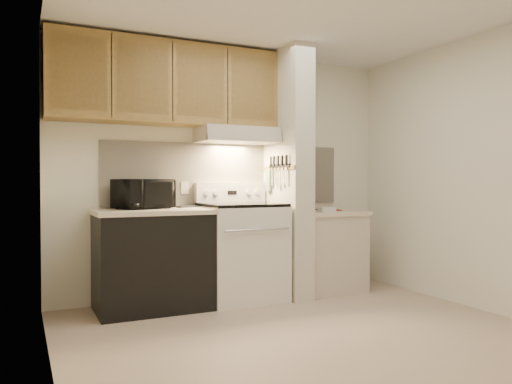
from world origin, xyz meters
TOP-DOWN VIEW (x-y plane):
  - floor at (0.00, 0.00)m, footprint 3.60×3.60m
  - ceiling at (0.00, 0.00)m, footprint 3.60×3.60m
  - wall_back at (0.00, 1.50)m, footprint 3.60×2.50m
  - wall_left at (-1.80, 0.00)m, footprint 0.02×3.00m
  - wall_right at (1.80, 0.00)m, footprint 0.02×3.00m
  - backsplash at (0.00, 1.49)m, footprint 2.60×0.02m
  - range_body at (0.00, 1.16)m, footprint 0.76×0.65m
  - oven_window at (0.00, 0.84)m, footprint 0.50×0.01m
  - oven_handle at (0.00, 0.80)m, footprint 0.65×0.02m
  - cooktop at (0.00, 1.16)m, footprint 0.74×0.64m
  - range_backguard at (0.00, 1.44)m, footprint 0.76×0.08m
  - range_display at (0.00, 1.40)m, footprint 0.10×0.01m
  - range_knob_left_outer at (-0.28, 1.40)m, footprint 0.05×0.02m
  - range_knob_left_inner at (-0.18, 1.40)m, footprint 0.05×0.02m
  - range_knob_right_inner at (0.18, 1.40)m, footprint 0.05×0.02m
  - range_knob_right_outer at (0.28, 1.40)m, footprint 0.05×0.02m
  - dishwasher_front at (-0.88, 1.17)m, footprint 1.00×0.63m
  - left_countertop at (-0.88, 1.17)m, footprint 1.04×0.67m
  - spoon_rest at (-0.48, 1.36)m, footprint 0.25×0.16m
  - teal_jar at (-0.83, 1.38)m, footprint 0.12×0.12m
  - outlet at (-0.48, 1.48)m, footprint 0.08×0.01m
  - microwave at (-0.93, 1.31)m, footprint 0.59×0.50m
  - partition_pillar at (0.51, 1.15)m, footprint 0.22×0.70m
  - pillar_trim at (0.39, 1.15)m, footprint 0.01×0.70m
  - knife_strip at (0.39, 1.10)m, footprint 0.02×0.42m
  - knife_blade_a at (0.38, 0.95)m, footprint 0.01×0.03m
  - knife_handle_a at (0.38, 0.93)m, footprint 0.02×0.02m
  - knife_blade_b at (0.38, 1.03)m, footprint 0.01×0.04m
  - knife_handle_b at (0.38, 1.02)m, footprint 0.02×0.02m
  - knife_blade_c at (0.38, 1.10)m, footprint 0.01×0.04m
  - knife_handle_c at (0.38, 1.10)m, footprint 0.02×0.02m
  - knife_blade_d at (0.38, 1.17)m, footprint 0.01×0.04m
  - knife_handle_d at (0.38, 1.19)m, footprint 0.02×0.02m
  - knife_blade_e at (0.38, 1.25)m, footprint 0.01×0.04m
  - knife_handle_e at (0.38, 1.26)m, footprint 0.02×0.02m
  - oven_mitt at (0.38, 1.32)m, footprint 0.03×0.09m
  - right_cab_base at (0.97, 1.15)m, footprint 0.70×0.60m
  - right_countertop at (0.97, 1.15)m, footprint 0.74×0.64m
  - red_folder at (1.07, 1.25)m, footprint 0.25×0.31m
  - white_box at (0.92, 1.05)m, footprint 0.17×0.12m
  - range_hood at (0.00, 1.28)m, footprint 0.78×0.44m
  - hood_lip at (0.00, 1.07)m, footprint 0.78×0.04m
  - upper_cabinets at (-0.69, 1.32)m, footprint 2.18×0.33m
  - cab_door_a at (-1.51, 1.17)m, footprint 0.46×0.01m
  - cab_gap_a at (-1.23, 1.16)m, footprint 0.01×0.01m
  - cab_door_b at (-0.96, 1.17)m, footprint 0.46×0.01m
  - cab_gap_b at (-0.69, 1.16)m, footprint 0.01×0.01m
  - cab_door_c at (-0.42, 1.17)m, footprint 0.46×0.01m
  - cab_gap_c at (-0.14, 1.16)m, footprint 0.01×0.01m
  - cab_door_d at (0.13, 1.17)m, footprint 0.46×0.01m

SIDE VIEW (x-z plane):
  - floor at x=0.00m, z-range 0.00..0.00m
  - right_cab_base at x=0.97m, z-range 0.00..0.81m
  - dishwasher_front at x=-0.88m, z-range 0.00..0.87m
  - range_body at x=0.00m, z-range 0.00..0.92m
  - oven_window at x=0.00m, z-range 0.35..0.65m
  - oven_handle at x=0.00m, z-range 0.71..0.73m
  - right_countertop at x=0.97m, z-range 0.81..0.85m
  - red_folder at x=1.07m, z-range 0.85..0.86m
  - white_box at x=0.92m, z-range 0.85..0.89m
  - left_countertop at x=-0.88m, z-range 0.87..0.91m
  - spoon_rest at x=-0.48m, z-range 0.91..0.93m
  - cooktop at x=0.00m, z-range 0.92..0.95m
  - teal_jar at x=-0.83m, z-range 0.91..1.01m
  - microwave at x=-0.93m, z-range 0.91..1.18m
  - range_backguard at x=0.00m, z-range 0.95..1.15m
  - range_display at x=0.00m, z-range 1.03..1.07m
  - range_knob_left_outer at x=-0.28m, z-range 1.03..1.07m
  - range_knob_left_inner at x=-0.18m, z-range 1.03..1.07m
  - range_knob_right_inner at x=0.18m, z-range 1.03..1.07m
  - range_knob_right_outer at x=0.28m, z-range 1.03..1.07m
  - outlet at x=-0.48m, z-range 1.04..1.16m
  - oven_mitt at x=0.38m, z-range 1.07..1.29m
  - knife_blade_c at x=0.38m, z-range 1.10..1.30m
  - knife_blade_b at x=0.38m, z-range 1.12..1.30m
  - knife_blade_e at x=0.38m, z-range 1.12..1.30m
  - knife_blade_a at x=0.38m, z-range 1.14..1.30m
  - knife_blade_d at x=0.38m, z-range 1.14..1.30m
  - backsplash at x=0.00m, z-range 0.92..1.55m
  - wall_back at x=0.00m, z-range 1.24..1.26m
  - wall_left at x=-1.80m, z-range 0.00..2.50m
  - wall_right at x=1.80m, z-range 0.00..2.50m
  - partition_pillar at x=0.51m, z-range 0.00..2.50m
  - pillar_trim at x=0.39m, z-range 1.28..1.32m
  - knife_strip at x=0.39m, z-range 1.30..1.34m
  - knife_handle_a at x=0.38m, z-range 1.32..1.42m
  - knife_handle_b at x=0.38m, z-range 1.32..1.42m
  - knife_handle_c at x=0.38m, z-range 1.32..1.42m
  - knife_handle_d at x=0.38m, z-range 1.32..1.42m
  - knife_handle_e at x=0.38m, z-range 1.32..1.42m
  - hood_lip at x=0.00m, z-range 1.55..1.61m
  - range_hood at x=0.00m, z-range 1.55..1.70m
  - upper_cabinets at x=-0.69m, z-range 1.70..2.47m
  - cab_door_a at x=-1.51m, z-range 1.77..2.40m
  - cab_gap_a at x=-1.23m, z-range 1.72..2.45m
  - cab_door_b at x=-0.96m, z-range 1.77..2.40m
  - cab_gap_b at x=-0.69m, z-range 1.72..2.45m
  - cab_door_c at x=-0.42m, z-range 1.77..2.40m
  - cab_gap_c at x=-0.14m, z-range 1.72..2.45m
  - cab_door_d at x=0.13m, z-range 1.77..2.40m
  - ceiling at x=0.00m, z-range 2.50..2.50m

